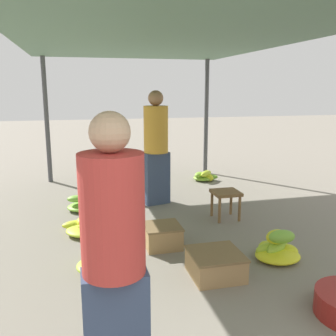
% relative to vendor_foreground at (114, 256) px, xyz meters
% --- Properties ---
extents(canopy_post_back_left, '(0.08, 0.08, 2.21)m').
position_rel_vendor_foreground_xyz_m(canopy_post_back_left, '(-0.65, 5.15, 0.30)').
color(canopy_post_back_left, '#4C4C51').
rests_on(canopy_post_back_left, ground).
extents(canopy_post_back_right, '(0.08, 0.08, 2.21)m').
position_rel_vendor_foreground_xyz_m(canopy_post_back_right, '(2.34, 5.15, 0.30)').
color(canopy_post_back_right, '#4C4C51').
rests_on(canopy_post_back_right, ground).
extents(canopy_tarp, '(3.38, 5.89, 0.04)m').
position_rel_vendor_foreground_xyz_m(canopy_tarp, '(0.84, 2.41, 1.43)').
color(canopy_tarp, '#567A60').
rests_on(canopy_tarp, canopy_post_front_left).
extents(vendor_foreground, '(0.35, 0.33, 1.56)m').
position_rel_vendor_foreground_xyz_m(vendor_foreground, '(0.00, 0.00, 0.00)').
color(vendor_foreground, '#384766').
rests_on(vendor_foreground, ground).
extents(stool, '(0.34, 0.34, 0.37)m').
position_rel_vendor_foreground_xyz_m(stool, '(1.68, 2.52, -0.51)').
color(stool, brown).
rests_on(stool, ground).
extents(banana_pile_left_0, '(0.52, 0.57, 0.21)m').
position_rel_vendor_foreground_xyz_m(banana_pile_left_0, '(0.03, 1.47, -0.74)').
color(banana_pile_left_0, '#B4CC2C').
rests_on(banana_pile_left_0, ground).
extents(banana_pile_left_1, '(0.50, 0.44, 0.29)m').
position_rel_vendor_foreground_xyz_m(banana_pile_left_1, '(-0.08, 3.32, -0.71)').
color(banana_pile_left_1, '#C0D12A').
rests_on(banana_pile_left_1, ground).
extents(banana_pile_left_2, '(0.68, 0.51, 0.16)m').
position_rel_vendor_foreground_xyz_m(banana_pile_left_2, '(-0.04, 2.44, -0.75)').
color(banana_pile_left_2, '#B6CD2C').
rests_on(banana_pile_left_2, ground).
extents(banana_pile_right_0, '(0.49, 0.49, 0.31)m').
position_rel_vendor_foreground_xyz_m(banana_pile_right_0, '(1.73, 1.29, -0.71)').
color(banana_pile_right_0, yellow).
rests_on(banana_pile_right_0, ground).
extents(banana_pile_right_1, '(0.51, 0.45, 0.20)m').
position_rel_vendor_foreground_xyz_m(banana_pile_right_1, '(2.12, 4.54, -0.73)').
color(banana_pile_right_1, yellow).
rests_on(banana_pile_right_1, ground).
extents(crate_near, '(0.38, 0.38, 0.24)m').
position_rel_vendor_foreground_xyz_m(crate_near, '(0.69, 1.85, -0.69)').
color(crate_near, '#9E7A4C').
rests_on(crate_near, ground).
extents(crate_mid, '(0.46, 0.46, 0.22)m').
position_rel_vendor_foreground_xyz_m(crate_mid, '(1.00, 1.11, -0.70)').
color(crate_mid, '#9E7A4C').
rests_on(crate_mid, ground).
extents(shopper_walking_mid, '(0.42, 0.42, 1.64)m').
position_rel_vendor_foreground_xyz_m(shopper_walking_mid, '(0.95, 3.39, 0.04)').
color(shopper_walking_mid, '#384766').
rests_on(shopper_walking_mid, ground).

